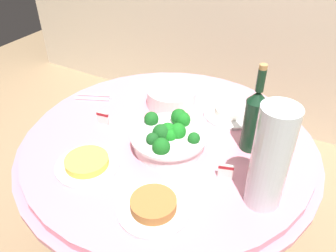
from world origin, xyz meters
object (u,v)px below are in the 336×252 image
(wine_bottle, at_px, (254,119))
(label_placard_mid, at_px, (262,166))
(decorative_fruit_vase, at_px, (269,164))
(label_placard_rear, at_px, (226,171))
(food_plate_rice, at_px, (230,113))
(food_plate_peanuts, at_px, (154,206))
(plate_stack, at_px, (171,98))
(serving_tongs, at_px, (95,97))
(label_placard_front, at_px, (103,117))
(food_plate_fried_egg, at_px, (87,163))
(broccoli_bowl, at_px, (169,137))

(wine_bottle, distance_m, label_placard_mid, 0.17)
(decorative_fruit_vase, height_order, label_placard_rear, decorative_fruit_vase)
(label_placard_rear, bearing_deg, food_plate_rice, 108.76)
(decorative_fruit_vase, distance_m, food_plate_peanuts, 0.36)
(wine_bottle, relative_size, label_placard_rear, 6.11)
(plate_stack, height_order, serving_tongs, plate_stack)
(wine_bottle, xyz_separation_m, serving_tongs, (-0.73, -0.00, -0.12))
(food_plate_peanuts, relative_size, label_placard_front, 4.00)
(food_plate_rice, bearing_deg, wine_bottle, -49.62)
(decorative_fruit_vase, bearing_deg, label_placard_rear, 164.08)
(plate_stack, bearing_deg, wine_bottle, -16.00)
(label_placard_mid, xyz_separation_m, label_placard_rear, (-0.10, -0.08, 0.00))
(plate_stack, bearing_deg, label_placard_rear, -39.27)
(wine_bottle, bearing_deg, label_placard_mid, -55.61)
(plate_stack, height_order, label_placard_mid, plate_stack)
(food_plate_fried_egg, bearing_deg, label_placard_front, 116.18)
(decorative_fruit_vase, xyz_separation_m, food_plate_peanuts, (-0.27, -0.20, -0.13))
(plate_stack, height_order, label_placard_front, plate_stack)
(food_plate_fried_egg, relative_size, food_plate_rice, 1.00)
(decorative_fruit_vase, xyz_separation_m, food_plate_rice, (-0.26, 0.40, -0.14))
(food_plate_fried_egg, bearing_deg, food_plate_peanuts, -9.88)
(wine_bottle, height_order, serving_tongs, wine_bottle)
(food_plate_peanuts, xyz_separation_m, food_plate_rice, (0.01, 0.60, -0.00))
(food_plate_rice, bearing_deg, food_plate_fried_egg, -119.75)
(food_plate_peanuts, bearing_deg, label_placard_front, 145.38)
(plate_stack, xyz_separation_m, label_placard_mid, (0.47, -0.22, -0.01))
(serving_tongs, relative_size, food_plate_rice, 0.75)
(wine_bottle, height_order, food_plate_peanuts, wine_bottle)
(food_plate_peanuts, distance_m, label_placard_front, 0.50)
(label_placard_mid, bearing_deg, serving_tongs, 172.27)
(wine_bottle, height_order, food_plate_fried_egg, wine_bottle)
(food_plate_peanuts, height_order, label_placard_rear, label_placard_rear)
(serving_tongs, bearing_deg, broccoli_bowl, -16.98)
(plate_stack, xyz_separation_m, serving_tongs, (-0.34, -0.12, -0.04))
(food_plate_rice, height_order, label_placard_rear, label_placard_rear)
(wine_bottle, height_order, label_placard_rear, wine_bottle)
(plate_stack, height_order, food_plate_fried_egg, plate_stack)
(food_plate_rice, height_order, label_placard_mid, label_placard_mid)
(food_plate_peanuts, bearing_deg, serving_tongs, 143.34)
(wine_bottle, distance_m, food_plate_fried_egg, 0.60)
(label_placard_rear, bearing_deg, food_plate_peanuts, -119.47)
(food_plate_peanuts, relative_size, label_placard_rear, 4.00)
(serving_tongs, bearing_deg, label_placard_rear, -15.08)
(broccoli_bowl, bearing_deg, decorative_fruit_vase, -12.96)
(plate_stack, relative_size, food_plate_peanuts, 0.95)
(label_placard_front, distance_m, label_placard_mid, 0.65)
(food_plate_fried_egg, xyz_separation_m, food_plate_rice, (0.31, 0.55, -0.00))
(decorative_fruit_vase, relative_size, label_placard_front, 6.18)
(decorative_fruit_vase, height_order, food_plate_peanuts, decorative_fruit_vase)
(decorative_fruit_vase, bearing_deg, broccoli_bowl, 167.04)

